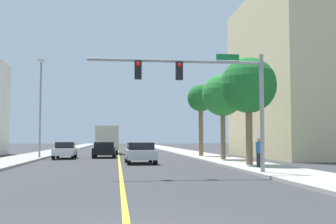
{
  "coord_description": "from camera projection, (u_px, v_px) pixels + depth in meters",
  "views": [
    {
      "loc": [
        -0.21,
        -7.15,
        1.71
      ],
      "look_at": [
        2.64,
        15.9,
        3.19
      ],
      "focal_mm": 44.43,
      "sensor_mm": 36.0,
      "label": 1
    }
  ],
  "objects": [
    {
      "name": "lane_marking_center",
      "position": [
        118.0,
        153.0,
        48.6
      ],
      "size": [
        0.16,
        144.0,
        0.01
      ],
      "primitive_type": "cube",
      "color": "yellow",
      "rests_on": "ground"
    },
    {
      "name": "palm_mid",
      "position": [
        223.0,
        96.0,
        31.66
      ],
      "size": [
        3.2,
        3.2,
        6.47
      ],
      "color": "brown",
      "rests_on": "sidewalk_right"
    },
    {
      "name": "palm_near",
      "position": [
        249.0,
        86.0,
        25.25
      ],
      "size": [
        3.39,
        3.39,
        6.5
      ],
      "color": "brown",
      "rests_on": "sidewalk_right"
    },
    {
      "name": "delivery_truck",
      "position": [
        107.0,
        139.0,
        46.64
      ],
      "size": [
        2.67,
        8.4,
        3.04
      ],
      "rotation": [
        0.0,
        0.0,
        0.03
      ],
      "color": "silver",
      "rests_on": "ground"
    },
    {
      "name": "palm_far",
      "position": [
        201.0,
        100.0,
        38.04
      ],
      "size": [
        2.47,
        2.47,
        6.51
      ],
      "color": "brown",
      "rests_on": "sidewalk_right"
    },
    {
      "name": "traffic_signal_mast",
      "position": [
        209.0,
        85.0,
        19.28
      ],
      "size": [
        8.24,
        0.36,
        5.54
      ],
      "color": "gray",
      "rests_on": "sidewalk_right"
    },
    {
      "name": "street_lamp",
      "position": [
        40.0,
        103.0,
        35.26
      ],
      "size": [
        0.56,
        0.28,
        8.33
      ],
      "color": "gray",
      "rests_on": "sidewalk_left"
    },
    {
      "name": "ground",
      "position": [
        118.0,
        153.0,
        48.6
      ],
      "size": [
        192.0,
        192.0,
        0.0
      ],
      "primitive_type": "plane",
      "color": "#38383A"
    },
    {
      "name": "car_silver",
      "position": [
        140.0,
        153.0,
        28.37
      ],
      "size": [
        2.05,
        4.08,
        1.44
      ],
      "rotation": [
        0.0,
        0.0,
        0.03
      ],
      "color": "#BCBCC1",
      "rests_on": "ground"
    },
    {
      "name": "building_right_near",
      "position": [
        314.0,
        76.0,
        38.71
      ],
      "size": [
        11.83,
        16.64,
        15.11
      ],
      "primitive_type": "cube",
      "color": "beige",
      "rests_on": "ground"
    },
    {
      "name": "car_white",
      "position": [
        65.0,
        150.0,
        35.47
      ],
      "size": [
        1.85,
        4.26,
        1.41
      ],
      "rotation": [
        0.0,
        0.0,
        3.16
      ],
      "color": "white",
      "rests_on": "ground"
    },
    {
      "name": "sidewalk_right",
      "position": [
        185.0,
        152.0,
        49.57
      ],
      "size": [
        3.47,
        168.0,
        0.15
      ],
      "primitive_type": "cube",
      "color": "#B2ADA3",
      "rests_on": "ground"
    },
    {
      "name": "sidewalk_left",
      "position": [
        49.0,
        153.0,
        47.64
      ],
      "size": [
        3.47,
        168.0,
        0.15
      ],
      "primitive_type": "cube",
      "color": "#9E9B93",
      "rests_on": "ground"
    },
    {
      "name": "car_black",
      "position": [
        104.0,
        150.0,
        37.02
      ],
      "size": [
        2.04,
        4.13,
        1.39
      ],
      "rotation": [
        0.0,
        0.0,
        -0.03
      ],
      "color": "black",
      "rests_on": "ground"
    },
    {
      "name": "pedestrian",
      "position": [
        259.0,
        153.0,
        22.63
      ],
      "size": [
        0.38,
        0.38,
        1.59
      ],
      "rotation": [
        0.0,
        0.0,
        0.04
      ],
      "color": "black",
      "rests_on": "sidewalk_right"
    }
  ]
}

